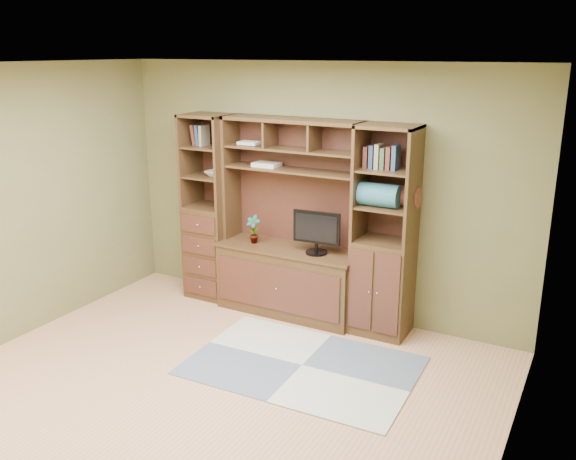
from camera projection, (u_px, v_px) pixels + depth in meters
The scene contains 11 objects.
room at pixel (203, 243), 4.60m from camera, with size 4.60×4.10×2.64m.
center_hutch at pixel (288, 220), 6.24m from camera, with size 1.54×0.53×2.05m, color #432C17.
left_tower at pixel (210, 208), 6.73m from camera, with size 0.50×0.45×2.05m, color #432C17.
right_tower at pixel (384, 233), 5.81m from camera, with size 0.55×0.45×2.05m, color #432C17.
rug at pixel (302, 366), 5.41m from camera, with size 1.97×1.31×0.01m, color #9A9E9F.
monitor at pixel (317, 225), 6.05m from camera, with size 0.49×0.22×0.60m, color black.
orchid at pixel (253, 229), 6.43m from camera, with size 0.16×0.11×0.30m, color #A44637.
magazines at pixel (267, 165), 6.30m from camera, with size 0.27×0.19×0.04m, color beige.
bowl at pixel (216, 174), 6.57m from camera, with size 0.23×0.23×0.06m, color white.
blanket_teal at pixel (379, 195), 5.68m from camera, with size 0.38×0.22×0.22m, color #2B6672.
blanket_red at pixel (401, 196), 5.72m from camera, with size 0.35×0.19×0.19m, color brown.
Camera 1 is at (2.64, -3.56, 2.71)m, focal length 38.00 mm.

